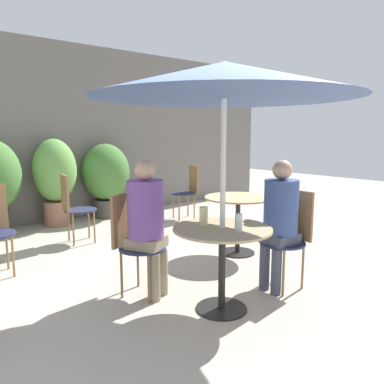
% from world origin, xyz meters
% --- Properties ---
extents(ground_plane, '(20.00, 20.00, 0.00)m').
position_xyz_m(ground_plane, '(0.00, 0.00, 0.00)').
color(ground_plane, '#B2A899').
extents(storefront_wall, '(10.00, 0.06, 3.00)m').
position_xyz_m(storefront_wall, '(0.00, 4.21, 1.50)').
color(storefront_wall, slate).
rests_on(storefront_wall, ground_plane).
extents(cafe_table_near, '(0.82, 0.82, 0.72)m').
position_xyz_m(cafe_table_near, '(0.07, -0.00, 0.56)').
color(cafe_table_near, black).
rests_on(cafe_table_near, ground_plane).
extents(cafe_table_far, '(0.83, 0.83, 0.72)m').
position_xyz_m(cafe_table_far, '(1.28, 0.99, 0.56)').
color(cafe_table_far, black).
rests_on(cafe_table_far, ground_plane).
extents(bistro_chair_0, '(0.43, 0.43, 0.94)m').
position_xyz_m(bistro_chair_0, '(0.94, -0.03, 0.56)').
color(bistro_chair_0, '#232847').
rests_on(bistro_chair_0, ground_plane).
extents(bistro_chair_1, '(0.48, 0.49, 0.94)m').
position_xyz_m(bistro_chair_1, '(-0.34, 0.77, 0.56)').
color(bistro_chair_1, '#232847').
rests_on(bistro_chair_1, ground_plane).
extents(bistro_chair_2, '(0.45, 0.43, 0.94)m').
position_xyz_m(bistro_chair_2, '(-0.15, 2.71, 0.56)').
color(bistro_chair_2, '#232847').
rests_on(bistro_chair_2, ground_plane).
extents(bistro_chair_5, '(0.47, 0.45, 0.94)m').
position_xyz_m(bistro_chair_5, '(2.03, 2.90, 0.56)').
color(bistro_chair_5, '#232847').
rests_on(bistro_chair_5, ground_plane).
extents(seated_person_0, '(0.33, 0.32, 1.25)m').
position_xyz_m(seated_person_0, '(0.78, -0.03, 0.74)').
color(seated_person_0, '#42475B').
rests_on(seated_person_0, ground_plane).
extents(seated_person_1, '(0.40, 0.41, 1.26)m').
position_xyz_m(seated_person_1, '(-0.27, 0.63, 0.74)').
color(seated_person_1, gray).
rests_on(seated_person_1, ground_plane).
extents(beer_glass_0, '(0.06, 0.06, 0.15)m').
position_xyz_m(beer_glass_0, '(0.07, -0.18, 0.79)').
color(beer_glass_0, silver).
rests_on(beer_glass_0, cafe_table_near).
extents(beer_glass_1, '(0.07, 0.07, 0.16)m').
position_xyz_m(beer_glass_1, '(0.01, 0.17, 0.80)').
color(beer_glass_1, beige).
rests_on(beer_glass_1, cafe_table_near).
extents(potted_plant_1, '(0.68, 0.68, 1.41)m').
position_xyz_m(potted_plant_1, '(0.03, 3.87, 0.82)').
color(potted_plant_1, '#93664C').
rests_on(potted_plant_1, ground_plane).
extents(potted_plant_2, '(0.83, 0.83, 1.31)m').
position_xyz_m(potted_plant_2, '(0.94, 3.92, 0.76)').
color(potted_plant_2, '#47423D').
rests_on(potted_plant_2, ground_plane).
extents(umbrella, '(2.11, 2.11, 2.04)m').
position_xyz_m(umbrella, '(0.07, -0.00, 1.89)').
color(umbrella, silver).
rests_on(umbrella, ground_plane).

